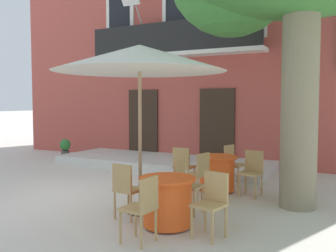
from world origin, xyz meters
name	(u,v)px	position (x,y,z in m)	size (l,w,h in m)	color
ground_plane	(80,198)	(0.00, 0.00, 0.00)	(120.00, 120.00, 0.00)	beige
building_facade	(203,51)	(-0.29, 6.99, 3.75)	(13.00, 5.09, 7.50)	#B24C42
entrance_step_platform	(162,162)	(-0.29, 3.90, 0.12)	(6.30, 2.21, 0.25)	silver
cafe_table_near_tree	(217,173)	(2.19, 1.78, 0.39)	(0.86, 0.86, 0.76)	#EA561E
cafe_chair_near_tree_0	(199,172)	(2.09, 1.04, 0.53)	(0.48, 0.48, 0.91)	tan
cafe_chair_near_tree_1	(252,170)	(2.94, 1.77, 0.53)	(0.44, 0.44, 0.91)	tan
cafe_chair_near_tree_2	(233,162)	(2.30, 2.53, 0.53)	(0.49, 0.49, 0.91)	tan
cafe_chair_near_tree_3	(183,165)	(1.44, 1.68, 0.53)	(0.41, 0.41, 0.91)	tan
cafe_table_middle	(167,201)	(2.30, -0.67, 0.39)	(0.86, 0.86, 0.76)	#EA561E
cafe_chair_middle_0	(126,187)	(1.55, -0.66, 0.53)	(0.44, 0.44, 0.91)	tan
cafe_chair_middle_1	(143,205)	(2.32, -1.42, 0.53)	(0.43, 0.43, 0.91)	tan
cafe_chair_middle_2	(212,200)	(3.05, -0.76, 0.53)	(0.48, 0.48, 0.91)	tan
cafe_chair_middle_3	(185,182)	(2.24, 0.08, 0.53)	(0.41, 0.41, 0.91)	tan
cafe_umbrella	(140,59)	(1.56, -0.26, 2.61)	(2.90, 2.90, 2.85)	#997A56
ground_planter_left	(65,148)	(-3.79, 3.61, 0.37)	(0.34, 0.34, 0.67)	#47423D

